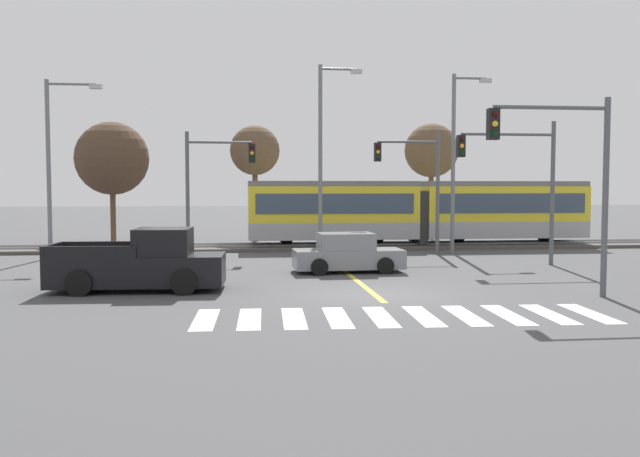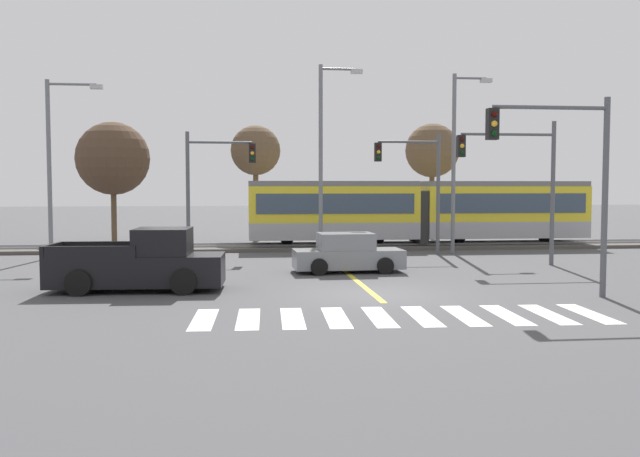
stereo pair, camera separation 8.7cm
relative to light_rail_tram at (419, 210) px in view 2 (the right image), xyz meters
The scene contains 28 objects.
ground_plane 16.89m from the light_rail_tram, 109.56° to the right, with size 200.00×200.00×0.00m, color #474749.
track_bed 5.94m from the light_rail_tram, behind, with size 120.00×4.00×0.18m, color #4C4742.
rail_near 5.94m from the light_rail_tram, behind, with size 120.00×0.08×0.10m, color #939399.
rail_far 5.94m from the light_rail_tram, behind, with size 120.00×0.08×0.10m, color #939399.
light_rail_tram is the anchor object (origin of this frame).
crosswalk_stripe_0 22.00m from the light_rail_tram, 118.81° to the right, with size 0.56×2.80×0.01m, color silver.
crosswalk_stripe_1 21.53m from the light_rail_tram, 116.19° to the right, with size 0.56×2.80×0.01m, color silver.
crosswalk_stripe_2 21.11m from the light_rail_tram, 113.45° to the right, with size 0.56×2.80×0.01m, color silver.
crosswalk_stripe_3 20.73m from the light_rail_tram, 110.60° to the right, with size 0.56×2.80×0.01m, color silver.
crosswalk_stripe_4 20.41m from the light_rail_tram, 107.66° to the right, with size 0.56×2.80×0.01m, color silver.
crosswalk_stripe_5 20.15m from the light_rail_tram, 104.63° to the right, with size 0.56×2.80×0.01m, color silver.
crosswalk_stripe_6 19.94m from the light_rail_tram, 101.52° to the right, with size 0.56×2.80×0.01m, color silver.
crosswalk_stripe_7 19.79m from the light_rail_tram, 98.36° to the right, with size 0.56×2.80×0.01m, color silver.
crosswalk_stripe_8 19.70m from the light_rail_tram, 95.16° to the right, with size 0.56×2.80×0.01m, color silver.
crosswalk_stripe_9 19.67m from the light_rail_tram, 91.95° to the right, with size 0.56×2.80×0.01m, color silver.
lane_centre_line 11.38m from the light_rail_tram, 120.09° to the right, with size 0.20×15.38×0.01m, color gold.
sedan_crossing 11.76m from the light_rail_tram, 118.36° to the right, with size 4.26×2.03×1.52m.
pickup_truck 19.13m from the light_rail_tram, 132.00° to the right, with size 5.49×2.42×1.98m.
traffic_light_mid_right 9.32m from the light_rail_tram, 77.79° to the right, with size 4.25×0.38×6.03m.
traffic_light_far_right 4.44m from the light_rail_tram, 106.69° to the right, with size 3.25×0.38×5.87m.
traffic_light_near_right 17.17m from the light_rail_tram, 90.54° to the right, with size 3.75×0.38×5.93m.
traffic_light_far_left 11.84m from the light_rail_tram, 160.23° to the right, with size 3.25×0.38×5.86m.
street_lamp_west 18.69m from the light_rail_tram, 169.13° to the right, with size 2.57×0.28×8.21m.
street_lamp_centre 7.12m from the light_rail_tram, 150.90° to the right, with size 2.14×0.28×9.21m.
street_lamp_east 4.59m from the light_rail_tram, 73.52° to the right, with size 1.99×0.28×8.85m.
bare_tree_far_west 18.08m from the light_rail_tram, 163.67° to the left, with size 4.29×4.29×7.12m.
bare_tree_west 10.69m from the light_rail_tram, 149.87° to the left, with size 2.99×2.99×7.00m.
bare_tree_east 6.94m from the light_rail_tram, 67.50° to the left, with size 3.37×3.37×7.28m.
Camera 2 is at (-3.98, -20.23, 3.28)m, focal length 38.00 mm.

